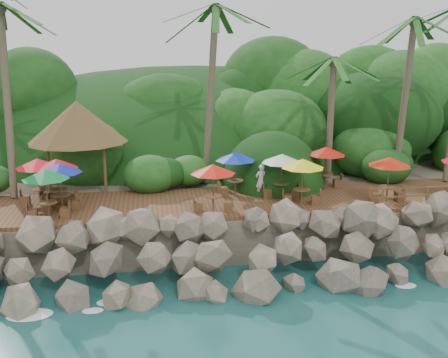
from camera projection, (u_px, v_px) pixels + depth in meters
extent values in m
plane|color=#19514F|center=(247.00, 301.00, 20.03)|extent=(140.00, 140.00, 0.00)
cube|color=gray|center=(202.00, 176.00, 35.08)|extent=(32.00, 25.20, 2.10)
ellipsoid|color=#143811|center=(193.00, 166.00, 42.52)|extent=(44.80, 28.00, 15.40)
cube|color=brown|center=(224.00, 203.00, 25.22)|extent=(26.00, 5.00, 0.20)
ellipsoid|color=white|center=(8.00, 314.00, 19.02)|extent=(1.20, 0.80, 0.06)
ellipsoid|color=white|center=(90.00, 308.00, 19.45)|extent=(1.20, 0.80, 0.06)
ellipsoid|color=white|center=(169.00, 302.00, 19.88)|extent=(1.20, 0.80, 0.06)
ellipsoid|color=white|center=(245.00, 297.00, 20.31)|extent=(1.20, 0.80, 0.06)
ellipsoid|color=white|center=(318.00, 291.00, 20.74)|extent=(1.20, 0.80, 0.06)
ellipsoid|color=white|center=(388.00, 286.00, 21.17)|extent=(1.20, 0.80, 0.06)
cylinder|color=brown|center=(7.00, 103.00, 25.01)|extent=(0.37, 1.48, 9.35)
cylinder|color=brown|center=(210.00, 98.00, 27.33)|extent=(1.08, 0.94, 9.41)
ellipsoid|color=#23601E|center=(210.00, 5.00, 26.14)|extent=(6.00, 6.00, 2.40)
cylinder|color=brown|center=(331.00, 120.00, 28.46)|extent=(0.54, 0.70, 6.75)
ellipsoid|color=#23601E|center=(334.00, 58.00, 27.61)|extent=(6.00, 6.00, 2.40)
cylinder|color=brown|center=(404.00, 102.00, 28.02)|extent=(0.37, 1.04, 8.80)
ellipsoid|color=#23601E|center=(412.00, 18.00, 26.91)|extent=(6.00, 6.00, 2.40)
cylinder|color=brown|center=(49.00, 171.00, 26.14)|extent=(0.16, 0.16, 2.40)
cylinder|color=brown|center=(105.00, 169.00, 26.54)|extent=(0.16, 0.16, 2.40)
cylinder|color=brown|center=(58.00, 159.00, 28.82)|extent=(0.16, 0.16, 2.40)
cylinder|color=brown|center=(109.00, 158.00, 29.22)|extent=(0.16, 0.16, 2.40)
cone|color=brown|center=(77.00, 122.00, 27.10)|extent=(5.27, 5.27, 2.20)
cylinder|color=brown|center=(59.00, 197.00, 24.56)|extent=(0.08, 0.08, 0.72)
cylinder|color=brown|center=(58.00, 189.00, 24.47)|extent=(0.82, 0.82, 0.05)
cylinder|color=brown|center=(58.00, 182.00, 24.38)|extent=(0.05, 0.05, 2.15)
cone|color=#B90B1A|center=(56.00, 163.00, 24.15)|extent=(2.05, 2.05, 0.44)
cube|color=brown|center=(46.00, 199.00, 24.69)|extent=(0.51, 0.51, 0.45)
cube|color=brown|center=(73.00, 200.00, 24.51)|extent=(0.51, 0.51, 0.45)
cylinder|color=brown|center=(49.00, 210.00, 22.52)|extent=(0.08, 0.08, 0.72)
cylinder|color=brown|center=(48.00, 202.00, 22.43)|extent=(0.82, 0.82, 0.05)
cylinder|color=brown|center=(47.00, 195.00, 22.34)|extent=(0.05, 0.05, 2.15)
cone|color=#0C6E2B|center=(45.00, 174.00, 22.11)|extent=(2.05, 2.05, 0.44)
cube|color=brown|center=(33.00, 214.00, 22.43)|extent=(0.43, 0.43, 0.45)
cube|color=brown|center=(65.00, 212.00, 22.69)|extent=(0.43, 0.43, 0.45)
cylinder|color=brown|center=(40.00, 196.00, 24.63)|extent=(0.08, 0.08, 0.72)
cylinder|color=brown|center=(39.00, 189.00, 24.54)|extent=(0.82, 0.82, 0.05)
cylinder|color=brown|center=(39.00, 182.00, 24.45)|extent=(0.05, 0.05, 2.15)
cone|color=red|center=(37.00, 163.00, 24.22)|extent=(2.05, 2.05, 0.44)
cube|color=brown|center=(25.00, 200.00, 24.52)|extent=(0.44, 0.44, 0.45)
cube|color=brown|center=(55.00, 198.00, 24.80)|extent=(0.44, 0.44, 0.45)
cylinder|color=brown|center=(302.00, 197.00, 24.58)|extent=(0.08, 0.08, 0.72)
cylinder|color=brown|center=(302.00, 189.00, 24.49)|extent=(0.82, 0.82, 0.05)
cylinder|color=brown|center=(302.00, 182.00, 24.40)|extent=(0.05, 0.05, 2.15)
cone|color=yellow|center=(303.00, 163.00, 24.17)|extent=(2.05, 2.05, 0.44)
cube|color=brown|center=(287.00, 199.00, 24.69)|extent=(0.50, 0.50, 0.45)
cube|color=brown|center=(316.00, 200.00, 24.54)|extent=(0.50, 0.50, 0.45)
cylinder|color=brown|center=(235.00, 188.00, 26.16)|extent=(0.08, 0.08, 0.72)
cylinder|color=brown|center=(235.00, 181.00, 26.07)|extent=(0.82, 0.82, 0.05)
cylinder|color=brown|center=(236.00, 174.00, 25.98)|extent=(0.05, 0.05, 2.15)
cone|color=#0D2EB1|center=(236.00, 156.00, 25.75)|extent=(2.05, 2.05, 0.44)
cube|color=brown|center=(223.00, 191.00, 25.98)|extent=(0.48, 0.48, 0.45)
cube|color=brown|center=(248.00, 189.00, 26.42)|extent=(0.48, 0.48, 0.45)
cylinder|color=brown|center=(325.00, 181.00, 27.45)|extent=(0.08, 0.08, 0.72)
cylinder|color=brown|center=(325.00, 174.00, 27.36)|extent=(0.82, 0.82, 0.05)
cylinder|color=brown|center=(326.00, 168.00, 27.27)|extent=(0.05, 0.05, 2.15)
cone|color=red|center=(326.00, 151.00, 27.04)|extent=(2.05, 2.05, 0.44)
cube|color=brown|center=(312.00, 184.00, 27.46)|extent=(0.45, 0.45, 0.45)
cube|color=brown|center=(337.00, 183.00, 27.52)|extent=(0.45, 0.45, 0.45)
cylinder|color=brown|center=(62.00, 202.00, 23.67)|extent=(0.08, 0.08, 0.72)
cylinder|color=brown|center=(62.00, 195.00, 23.58)|extent=(0.82, 0.82, 0.05)
cylinder|color=brown|center=(61.00, 188.00, 23.49)|extent=(0.05, 0.05, 2.15)
cone|color=#0C1B9C|center=(60.00, 168.00, 23.26)|extent=(2.05, 2.05, 0.44)
cube|color=brown|center=(48.00, 205.00, 23.70)|extent=(0.47, 0.47, 0.45)
cube|color=brown|center=(77.00, 205.00, 23.71)|extent=(0.47, 0.47, 0.45)
cylinder|color=brown|center=(213.00, 204.00, 23.46)|extent=(0.08, 0.08, 0.72)
cylinder|color=brown|center=(213.00, 196.00, 23.37)|extent=(0.82, 0.82, 0.05)
cylinder|color=brown|center=(213.00, 189.00, 23.28)|extent=(0.05, 0.05, 2.15)
cone|color=red|center=(213.00, 169.00, 23.05)|extent=(2.05, 2.05, 0.44)
cube|color=brown|center=(198.00, 207.00, 23.48)|extent=(0.46, 0.46, 0.45)
cube|color=brown|center=(228.00, 207.00, 23.52)|extent=(0.46, 0.46, 0.45)
cylinder|color=brown|center=(281.00, 190.00, 25.65)|extent=(0.08, 0.08, 0.72)
cylinder|color=brown|center=(281.00, 183.00, 25.56)|extent=(0.82, 0.82, 0.05)
cylinder|color=brown|center=(281.00, 177.00, 25.47)|extent=(0.05, 0.05, 2.15)
cone|color=silver|center=(282.00, 158.00, 25.24)|extent=(2.05, 2.05, 0.44)
cube|color=brown|center=(267.00, 193.00, 25.67)|extent=(0.46, 0.46, 0.45)
cube|color=brown|center=(295.00, 193.00, 25.70)|extent=(0.46, 0.46, 0.45)
cylinder|color=brown|center=(387.00, 194.00, 24.98)|extent=(0.08, 0.08, 0.72)
cylinder|color=brown|center=(387.00, 187.00, 24.89)|extent=(0.82, 0.82, 0.05)
cylinder|color=brown|center=(388.00, 180.00, 24.80)|extent=(0.05, 0.05, 2.15)
cone|color=red|center=(390.00, 161.00, 24.57)|extent=(2.05, 2.05, 0.44)
cube|color=brown|center=(374.00, 198.00, 24.89)|extent=(0.43, 0.43, 0.45)
cube|color=brown|center=(399.00, 196.00, 25.14)|extent=(0.43, 0.43, 0.45)
cylinder|color=brown|center=(383.00, 198.00, 23.84)|extent=(0.10, 0.10, 1.00)
cylinder|color=brown|center=(405.00, 197.00, 24.00)|extent=(0.10, 0.10, 1.00)
cylinder|color=brown|center=(427.00, 196.00, 24.16)|extent=(0.10, 0.10, 1.00)
cylinder|color=brown|center=(448.00, 195.00, 24.31)|extent=(0.10, 0.10, 1.00)
cube|color=brown|center=(438.00, 187.00, 24.12)|extent=(6.10, 0.06, 0.06)
cube|color=brown|center=(437.00, 195.00, 24.22)|extent=(6.10, 0.06, 0.06)
imported|color=white|center=(261.00, 180.00, 25.73)|extent=(0.69, 0.54, 1.65)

